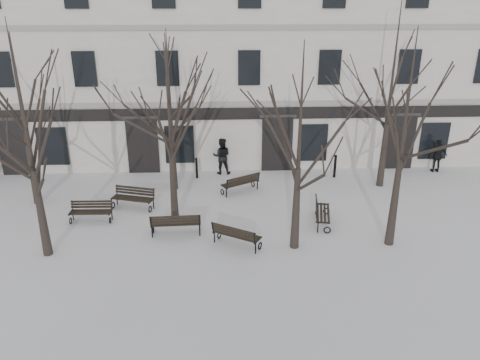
{
  "coord_description": "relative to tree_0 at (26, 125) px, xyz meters",
  "views": [
    {
      "loc": [
        0.46,
        -15.4,
        8.89
      ],
      "look_at": [
        1.32,
        3.0,
        1.45
      ],
      "focal_mm": 35.0,
      "sensor_mm": 36.0,
      "label": 1
    }
  ],
  "objects": [
    {
      "name": "bench_5",
      "position": [
        10.43,
        1.99,
        -4.35
      ],
      "size": [
        1.01,
        1.92,
        0.93
      ],
      "rotation": [
        0.0,
        0.0,
        1.37
      ],
      "color": "black",
      "rests_on": "ground"
    },
    {
      "name": "bench_1",
      "position": [
        4.55,
        1.22,
        -4.33
      ],
      "size": [
        1.97,
        0.77,
        0.98
      ],
      "rotation": [
        0.0,
        0.0,
        3.18
      ],
      "color": "black",
      "rests_on": "ground"
    },
    {
      "name": "bollard_a",
      "position": [
        5.13,
        7.25,
        -4.27
      ],
      "size": [
        0.14,
        0.14,
        1.1
      ],
      "color": "black",
      "rests_on": "ground"
    },
    {
      "name": "bench_0",
      "position": [
        0.95,
        2.61,
        -4.39
      ],
      "size": [
        1.72,
        0.66,
        0.86
      ],
      "rotation": [
        0.0,
        0.0,
        -0.02
      ],
      "color": "black",
      "rests_on": "ground"
    },
    {
      "name": "tree_1",
      "position": [
        4.41,
        2.46,
        -0.15
      ],
      "size": [
        5.27,
        5.27,
        7.53
      ],
      "color": "black",
      "rests_on": "ground"
    },
    {
      "name": "tree_3",
      "position": [
        12.67,
        0.17,
        0.08
      ],
      "size": [
        5.53,
        5.53,
        7.89
      ],
      "color": "black",
      "rests_on": "ground"
    },
    {
      "name": "tree_2",
      "position": [
        9.04,
        0.1,
        -0.18
      ],
      "size": [
        5.24,
        5.24,
        7.49
      ],
      "color": "black",
      "rests_on": "ground"
    },
    {
      "name": "pedestrian_b",
      "position": [
        6.42,
        7.87,
        -4.86
      ],
      "size": [
        0.97,
        0.77,
        1.92
      ],
      "primitive_type": "imported",
      "rotation": [
        0.0,
        0.0,
        3.09
      ],
      "color": "black",
      "rests_on": "ground"
    },
    {
      "name": "bench_2",
      "position": [
        6.86,
        0.22,
        -4.35
      ],
      "size": [
        1.9,
        1.5,
        0.93
      ],
      "rotation": [
        0.0,
        0.0,
        2.6
      ],
      "color": "black",
      "rests_on": "ground"
    },
    {
      "name": "bench_4",
      "position": [
        7.29,
        5.3,
        -4.35
      ],
      "size": [
        1.91,
        1.51,
        0.94
      ],
      "rotation": [
        0.0,
        0.0,
        3.68
      ],
      "color": "black",
      "rests_on": "ground"
    },
    {
      "name": "building",
      "position": [
        5.84,
        13.26,
        0.66
      ],
      "size": [
        40.4,
        10.2,
        11.4
      ],
      "color": "silver",
      "rests_on": "ground"
    },
    {
      "name": "tree_6",
      "position": [
        14.18,
        5.85,
        0.71
      ],
      "size": [
        6.23,
        6.23,
        8.9
      ],
      "color": "black",
      "rests_on": "ground"
    },
    {
      "name": "ground",
      "position": [
        5.84,
        0.3,
        -4.86
      ],
      "size": [
        100.0,
        100.0,
        0.0
      ],
      "primitive_type": "plane",
      "color": "white",
      "rests_on": "ground"
    },
    {
      "name": "bench_3",
      "position": [
        2.49,
        3.82,
        -4.35
      ],
      "size": [
        1.95,
        1.16,
        0.93
      ],
      "rotation": [
        0.0,
        0.0,
        -0.29
      ],
      "color": "black",
      "rests_on": "ground"
    },
    {
      "name": "tree_4",
      "position": [
        -1.95,
        4.56,
        0.15
      ],
      "size": [
        5.6,
        5.6,
        8.0
      ],
      "color": "black",
      "rests_on": "ground"
    },
    {
      "name": "pedestrian_c",
      "position": [
        17.74,
        7.59,
        -4.86
      ],
      "size": [
        1.03,
        0.44,
        1.75
      ],
      "primitive_type": "imported",
      "rotation": [
        0.0,
        0.0,
        3.13
      ],
      "color": "black",
      "rests_on": "ground"
    },
    {
      "name": "tree_5",
      "position": [
        4.1,
        5.94,
        -0.2
      ],
      "size": [
        5.21,
        5.21,
        7.45
      ],
      "color": "black",
      "rests_on": "ground"
    },
    {
      "name": "bollard_b",
      "position": [
        12.19,
        7.04,
        -4.21
      ],
      "size": [
        0.16,
        0.16,
        1.22
      ],
      "color": "black",
      "rests_on": "ground"
    },
    {
      "name": "tree_0",
      "position": [
        0.0,
        0.0,
        0.0
      ],
      "size": [
        5.44,
        5.44,
        7.77
      ],
      "color": "black",
      "rests_on": "ground"
    }
  ]
}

